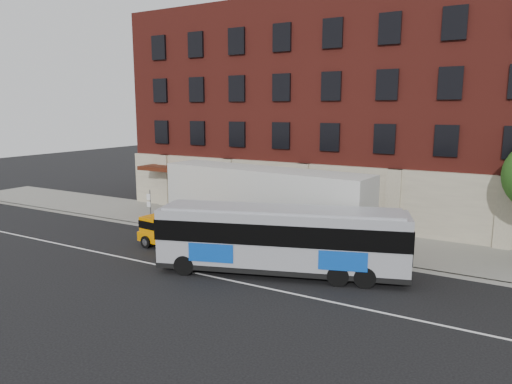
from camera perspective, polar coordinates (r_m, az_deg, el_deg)
The scene contains 9 objects.
ground at distance 21.96m, azimuth -7.04°, elevation -10.50°, with size 120.00×120.00×0.00m, color black.
sidewalk at distance 29.30m, azimuth 3.51°, elevation -4.99°, with size 60.00×6.00×0.15m, color gray.
kerb at distance 26.73m, azimuth 0.67°, elevation -6.47°, with size 60.00×0.25×0.15m, color gray.
lane_line at distance 22.34m, azimuth -6.26°, elevation -10.11°, with size 60.00×0.12×0.01m, color silver.
building at distance 35.58m, azimuth 9.32°, elevation 9.80°, with size 30.00×12.10×15.00m.
sign_pole at distance 31.37m, azimuth -12.93°, elevation -1.64°, with size 0.30×0.20×2.50m.
city_bus at distance 21.92m, azimuth 3.13°, elevation -5.63°, with size 11.85×6.00×3.19m.
yellow_suv at distance 26.53m, azimuth -10.34°, elevation -4.72°, with size 4.58×2.33×1.71m.
shipping_container at distance 27.23m, azimuth 0.89°, elevation -1.67°, with size 13.19×3.90×4.33m.
Camera 1 is at (12.35, -16.44, 7.72)m, focal length 32.53 mm.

